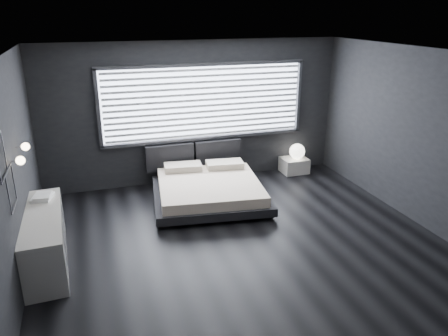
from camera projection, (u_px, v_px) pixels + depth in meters
name	position (u px, v px, depth m)	size (l,w,h in m)	color
room	(242.00, 155.00, 6.19)	(6.04, 6.00, 2.80)	black
window	(205.00, 102.00, 8.59)	(4.14, 0.09, 1.52)	white
headboard	(194.00, 155.00, 8.82)	(1.96, 0.16, 0.52)	black
sconce_near	(20.00, 161.00, 5.34)	(0.18, 0.11, 0.11)	silver
sconce_far	(25.00, 147.00, 5.88)	(0.18, 0.11, 0.11)	silver
wall_art_upper	(1.00, 157.00, 4.69)	(0.01, 0.48, 0.48)	#47474C
wall_art_lower	(11.00, 189.00, 5.08)	(0.01, 0.48, 0.48)	#47474C
bed	(209.00, 189.00, 7.98)	(2.24, 2.16, 0.52)	black
nightstand	(294.00, 165.00, 9.44)	(0.54, 0.45, 0.32)	silver
orb_lamp	(297.00, 151.00, 9.31)	(0.33, 0.33, 0.33)	white
dresser	(45.00, 239.00, 6.00)	(0.61, 1.87, 0.74)	silver
book_stack	(42.00, 197.00, 6.35)	(0.33, 0.39, 0.07)	white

